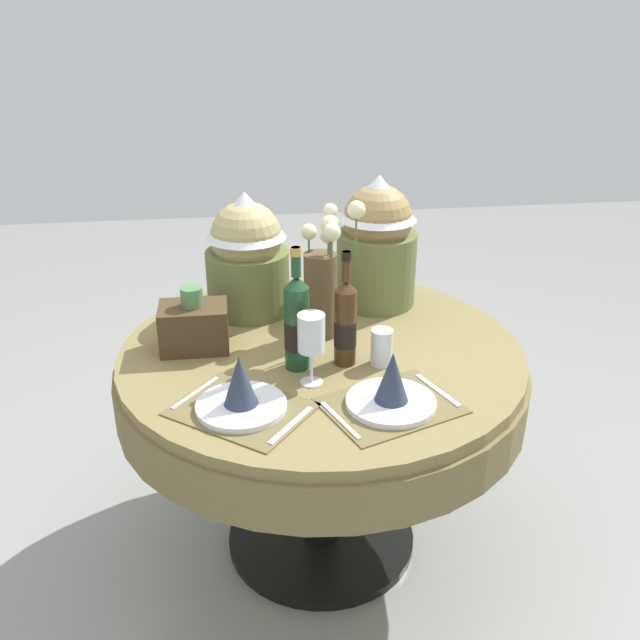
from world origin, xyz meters
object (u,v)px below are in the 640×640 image
(gift_tub_back_left, at_px, (247,250))
(place_setting_right, at_px, (392,391))
(wine_bottle_left, at_px, (297,323))
(gift_tub_back_right, at_px, (377,237))
(wine_bottle_right, at_px, (345,323))
(tumbler_near_right, at_px, (382,347))
(place_setting_left, at_px, (241,395))
(dining_table, at_px, (321,384))
(flower_vase, at_px, (323,280))
(wine_glass_left, at_px, (311,334))
(woven_basket_side_left, at_px, (194,325))

(gift_tub_back_left, bearing_deg, place_setting_right, -62.66)
(wine_bottle_left, distance_m, gift_tub_back_right, 0.55)
(wine_bottle_left, xyz_separation_m, wine_bottle_right, (0.14, 0.01, -0.01))
(wine_bottle_right, relative_size, tumbler_near_right, 3.16)
(tumbler_near_right, relative_size, gift_tub_back_left, 0.26)
(place_setting_left, relative_size, gift_tub_back_left, 1.03)
(dining_table, xyz_separation_m, tumbler_near_right, (0.16, -0.12, 0.18))
(flower_vase, relative_size, gift_tub_back_left, 1.06)
(place_setting_left, xyz_separation_m, wine_bottle_left, (0.17, 0.21, 0.09))
(dining_table, distance_m, wine_glass_left, 0.35)
(gift_tub_back_left, bearing_deg, gift_tub_back_right, 1.85)
(place_setting_left, distance_m, gift_tub_back_left, 0.66)
(wine_bottle_left, bearing_deg, woven_basket_side_left, 151.53)
(wine_bottle_left, height_order, gift_tub_back_right, gift_tub_back_right)
(place_setting_left, height_order, tumbler_near_right, place_setting_left)
(dining_table, distance_m, gift_tub_back_right, 0.55)
(place_setting_right, distance_m, flower_vase, 0.48)
(dining_table, distance_m, woven_basket_side_left, 0.44)
(wine_bottle_left, distance_m, woven_basket_side_left, 0.35)
(tumbler_near_right, bearing_deg, gift_tub_back_left, 130.22)
(dining_table, bearing_deg, wine_glass_left, -104.84)
(place_setting_left, distance_m, wine_bottle_left, 0.29)
(place_setting_right, height_order, gift_tub_back_left, gift_tub_back_left)
(woven_basket_side_left, bearing_deg, gift_tub_back_right, 23.99)
(wine_bottle_right, bearing_deg, flower_vase, 101.55)
(dining_table, xyz_separation_m, flower_vase, (0.02, 0.09, 0.32))
(flower_vase, distance_m, gift_tub_back_left, 0.32)
(flower_vase, height_order, gift_tub_back_right, gift_tub_back_right)
(flower_vase, relative_size, tumbler_near_right, 4.02)
(wine_bottle_right, height_order, wine_glass_left, wine_bottle_right)
(wine_glass_left, relative_size, gift_tub_back_right, 0.46)
(place_setting_left, height_order, wine_glass_left, wine_glass_left)
(wine_glass_left, height_order, woven_basket_side_left, wine_glass_left)
(wine_glass_left, bearing_deg, wine_bottle_left, 106.89)
(gift_tub_back_right, bearing_deg, wine_bottle_right, -112.50)
(dining_table, relative_size, gift_tub_back_left, 3.04)
(flower_vase, bearing_deg, gift_tub_back_left, 135.10)
(place_setting_left, relative_size, wine_glass_left, 2.04)
(dining_table, xyz_separation_m, wine_glass_left, (-0.06, -0.21, 0.28))
(dining_table, xyz_separation_m, gift_tub_back_left, (-0.21, 0.31, 0.35))
(wine_bottle_right, bearing_deg, wine_glass_left, -136.93)
(place_setting_left, height_order, place_setting_right, same)
(wine_glass_left, bearing_deg, woven_basket_side_left, 141.65)
(gift_tub_back_left, distance_m, woven_basket_side_left, 0.35)
(flower_vase, distance_m, gift_tub_back_right, 0.33)
(dining_table, xyz_separation_m, wine_bottle_right, (0.06, -0.10, 0.26))
(place_setting_left, distance_m, wine_glass_left, 0.25)
(flower_vase, height_order, wine_glass_left, flower_vase)
(flower_vase, relative_size, wine_bottle_right, 1.27)
(place_setting_left, relative_size, place_setting_right, 1.04)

